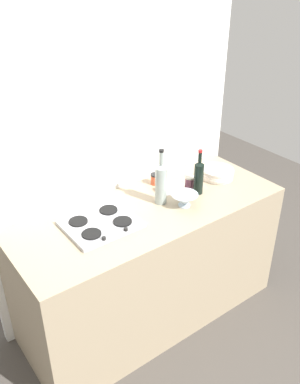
# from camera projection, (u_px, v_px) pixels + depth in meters

# --- Properties ---
(ground_plane) EXTENTS (6.00, 6.00, 0.00)m
(ground_plane) POSITION_uv_depth(u_px,v_px,m) (150.00, 311.00, 3.08)
(ground_plane) COLOR #47423D
(ground_plane) RESTS_ON ground
(counter_block) EXTENTS (1.80, 0.70, 0.90)m
(counter_block) POSITION_uv_depth(u_px,v_px,m) (150.00, 264.00, 2.86)
(counter_block) COLOR tan
(counter_block) RESTS_ON ground
(backsplash_panel) EXTENTS (1.90, 0.06, 2.15)m
(backsplash_panel) POSITION_uv_depth(u_px,v_px,m) (117.00, 162.00, 2.81)
(backsplash_panel) COLOR white
(backsplash_panel) RESTS_ON ground
(stovetop_hob) EXTENTS (0.42, 0.35, 0.04)m
(stovetop_hob) POSITION_uv_depth(u_px,v_px,m) (101.00, 224.00, 2.46)
(stovetop_hob) COLOR #B2B2B7
(stovetop_hob) RESTS_ON counter_block
(plate_stack) EXTENTS (0.23, 0.23, 0.07)m
(plate_stack) POSITION_uv_depth(u_px,v_px,m) (218.00, 173.00, 2.98)
(plate_stack) COLOR silver
(plate_stack) RESTS_ON counter_block
(wine_bottle_leftmost) EXTENTS (0.06, 0.06, 0.32)m
(wine_bottle_leftmost) POSITION_uv_depth(u_px,v_px,m) (199.00, 176.00, 2.74)
(wine_bottle_leftmost) COLOR black
(wine_bottle_leftmost) RESTS_ON counter_block
(wine_bottle_mid_left) EXTENTS (0.08, 0.08, 0.37)m
(wine_bottle_mid_left) POSITION_uv_depth(u_px,v_px,m) (161.00, 183.00, 2.62)
(wine_bottle_mid_left) COLOR gray
(wine_bottle_mid_left) RESTS_ON counter_block
(mixing_bowl) EXTENTS (0.17, 0.17, 0.09)m
(mixing_bowl) POSITION_uv_depth(u_px,v_px,m) (184.00, 199.00, 2.64)
(mixing_bowl) COLOR silver
(mixing_bowl) RESTS_ON counter_block
(butter_dish) EXTENTS (0.16, 0.11, 0.06)m
(butter_dish) POSITION_uv_depth(u_px,v_px,m) (171.00, 188.00, 2.81)
(butter_dish) COLOR white
(butter_dish) RESTS_ON counter_block
(condiment_jar_front) EXTENTS (0.06, 0.06, 0.08)m
(condiment_jar_front) POSITION_uv_depth(u_px,v_px,m) (155.00, 179.00, 2.89)
(condiment_jar_front) COLOR #C64C2D
(condiment_jar_front) RESTS_ON counter_block
(condiment_jar_rear) EXTENTS (0.07, 0.07, 0.09)m
(condiment_jar_rear) POSITION_uv_depth(u_px,v_px,m) (190.00, 182.00, 2.84)
(condiment_jar_rear) COLOR #66384C
(condiment_jar_rear) RESTS_ON counter_block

